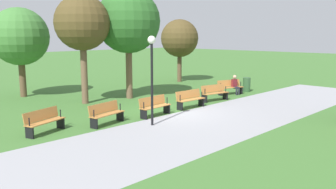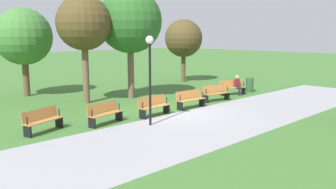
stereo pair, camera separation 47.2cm
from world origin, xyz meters
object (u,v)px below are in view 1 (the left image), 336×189
Objects in this scene: bench_5 at (44,121)px; bench_0 at (230,87)px; tree_3 at (180,39)px; lamp_post at (152,63)px; bench_4 at (106,113)px; trash_bin at (247,85)px; bench_1 at (214,92)px; bench_2 at (190,99)px; bench_3 at (154,106)px; tree_1 at (128,21)px; person_seated at (235,84)px; tree_0 at (20,37)px; tree_2 at (82,23)px.

bench_0 is at bearing 162.05° from bench_5.
tree_3 reaches higher than lamp_post.
lamp_post is (10.85, 8.39, -0.80)m from tree_3.
trash_bin is at bearing 171.55° from bench_4.
bench_1 and bench_2 have the same top height.
bench_3 is (7.32, 0.92, 0.00)m from bench_0.
tree_1 reaches higher than lamp_post.
trash_bin is (0.64, 6.48, -2.90)m from tree_3.
tree_0 is at bearing -24.32° from person_seated.
bench_3 is at bearing 36.96° from tree_3.
tree_3 is at bearing -142.28° from lamp_post.
person_seated reaches higher than bench_3.
bench_2 is 6.57m from trash_bin.
person_seated reaches higher than bench_4.
bench_0 is 9.55m from tree_2.
bench_3 is 0.47× the size of lamp_post.
bench_2 is at bearing -162.78° from lamp_post.
bench_4 is at bearing 41.37° from tree_1.
bench_4 is at bearing -49.59° from lamp_post.
bench_1 is 1.44× the size of person_seated.
tree_3 is (-9.64, -7.25, 2.89)m from bench_3.
bench_3 is (2.47, 0.00, 0.00)m from bench_2.
tree_3 is (-7.49, -2.89, -1.03)m from tree_1.
bench_4 is 2.82m from lamp_post.
tree_1 is (-4.60, -4.05, 3.92)m from bench_4.
bench_2 is at bearing 176.41° from bench_3.
person_seated is at bearing 161.01° from bench_5.
bench_0 is at bearing -25.66° from person_seated.
person_seated is (-2.63, -0.38, 0.17)m from bench_1.
lamp_post reaches higher than bench_1.
bench_0 is 1.00× the size of bench_4.
person_seated reaches higher than trash_bin.
lamp_post is (3.36, 5.50, -1.83)m from tree_1.
person_seated is at bearing 145.86° from tree_1.
lamp_post is (-3.63, 2.06, 2.08)m from bench_5.
tree_3 is at bearing -95.65° from trash_bin.
bench_4 is 2.47m from bench_5.
bench_4 is 1.44× the size of person_seated.
bench_2 is at bearing 28.65° from bench_0.
bench_4 is (2.45, -0.31, 0.00)m from bench_3.
bench_5 is 0.48× the size of lamp_post.
tree_0 reaches higher than bench_4.
bench_0 is 1.02× the size of bench_2.
tree_0 is (9.24, -8.39, 3.06)m from bench_0.
bench_3 is 2.67m from lamp_post.
bench_4 is 0.30× the size of tree_2.
bench_5 is 9.40m from tree_0.
trash_bin is at bearing 152.36° from tree_1.
lamp_post reaches higher than bench_3.
trash_bin is at bearing 156.88° from tree_2.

